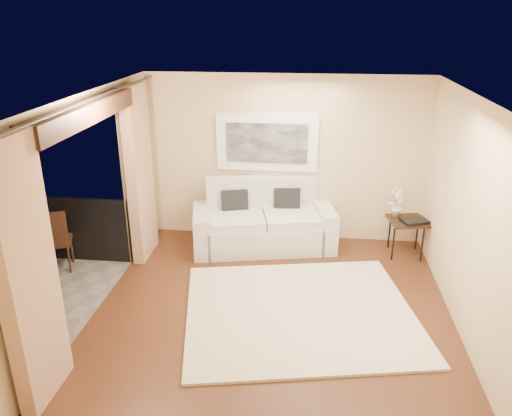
# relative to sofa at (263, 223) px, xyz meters

# --- Properties ---
(floor) EXTENTS (5.00, 5.00, 0.00)m
(floor) POSITION_rel_sofa_xyz_m (0.31, -2.10, -0.38)
(floor) COLOR #4F2A17
(floor) RESTS_ON ground
(room_shell) EXTENTS (5.00, 6.40, 5.00)m
(room_shell) POSITION_rel_sofa_xyz_m (-1.82, -2.10, 2.14)
(room_shell) COLOR white
(room_shell) RESTS_ON ground
(balcony) EXTENTS (1.81, 2.60, 1.17)m
(balcony) POSITION_rel_sofa_xyz_m (-2.99, -2.10, -0.20)
(balcony) COLOR #605B56
(balcony) RESTS_ON ground
(curtains) EXTENTS (0.16, 4.80, 2.64)m
(curtains) POSITION_rel_sofa_xyz_m (-1.80, -2.10, 0.96)
(curtains) COLOR tan
(curtains) RESTS_ON ground
(artwork) EXTENTS (1.62, 0.07, 0.92)m
(artwork) POSITION_rel_sofa_xyz_m (0.02, 0.37, 1.24)
(artwork) COLOR white
(artwork) RESTS_ON room_shell
(rug) EXTENTS (3.27, 2.99, 0.04)m
(rug) POSITION_rel_sofa_xyz_m (0.66, -1.94, -0.36)
(rug) COLOR beige
(rug) RESTS_ON floor
(sofa) EXTENTS (2.38, 1.40, 1.07)m
(sofa) POSITION_rel_sofa_xyz_m (0.00, 0.00, 0.00)
(sofa) COLOR silver
(sofa) RESTS_ON floor
(side_table) EXTENTS (0.63, 0.63, 0.59)m
(side_table) POSITION_rel_sofa_xyz_m (2.24, -0.10, 0.15)
(side_table) COLOR black
(side_table) RESTS_ON floor
(tray) EXTENTS (0.45, 0.39, 0.05)m
(tray) POSITION_rel_sofa_xyz_m (2.33, -0.18, 0.23)
(tray) COLOR black
(tray) RESTS_ON side_table
(orchid) EXTENTS (0.31, 0.29, 0.49)m
(orchid) POSITION_rel_sofa_xyz_m (2.08, 0.03, 0.45)
(orchid) COLOR white
(orchid) RESTS_ON side_table
(balcony_chair_far) EXTENTS (0.53, 0.54, 0.97)m
(balcony_chair_far) POSITION_rel_sofa_xyz_m (-2.89, -1.26, 0.18)
(balcony_chair_far) COLOR black
(balcony_chair_far) RESTS_ON balcony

